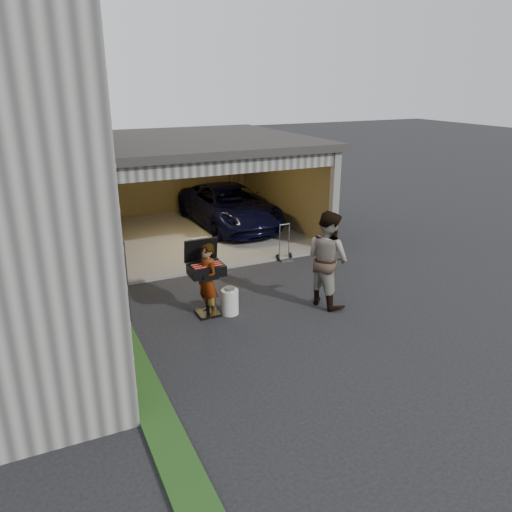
{
  "coord_description": "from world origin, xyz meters",
  "views": [
    {
      "loc": [
        -3.46,
        -7.23,
        4.45
      ],
      "look_at": [
        0.48,
        1.14,
        1.15
      ],
      "focal_mm": 35.0,
      "sensor_mm": 36.0,
      "label": 1
    }
  ],
  "objects_px": {
    "woman": "(207,281)",
    "plywood_panel": "(115,327)",
    "minivan": "(229,208)",
    "man": "(327,259)",
    "bbq_grill": "(206,272)",
    "propane_tank": "(230,302)",
    "hand_truck": "(285,253)"
  },
  "relations": [
    {
      "from": "minivan",
      "to": "man",
      "type": "relative_size",
      "value": 2.28
    },
    {
      "from": "propane_tank",
      "to": "hand_truck",
      "type": "height_order",
      "value": "hand_truck"
    },
    {
      "from": "plywood_panel",
      "to": "woman",
      "type": "bearing_deg",
      "value": 18.22
    },
    {
      "from": "minivan",
      "to": "man",
      "type": "distance_m",
      "value": 6.16
    },
    {
      "from": "man",
      "to": "propane_tank",
      "type": "bearing_deg",
      "value": 66.1
    },
    {
      "from": "woman",
      "to": "plywood_panel",
      "type": "relative_size",
      "value": 1.59
    },
    {
      "from": "woman",
      "to": "plywood_panel",
      "type": "bearing_deg",
      "value": -82.53
    },
    {
      "from": "man",
      "to": "plywood_panel",
      "type": "height_order",
      "value": "man"
    },
    {
      "from": "hand_truck",
      "to": "woman",
      "type": "bearing_deg",
      "value": -142.3
    },
    {
      "from": "woman",
      "to": "propane_tank",
      "type": "distance_m",
      "value": 0.65
    },
    {
      "from": "woman",
      "to": "man",
      "type": "relative_size",
      "value": 0.75
    },
    {
      "from": "minivan",
      "to": "man",
      "type": "xyz_separation_m",
      "value": [
        -0.36,
        -6.14,
        0.37
      ]
    },
    {
      "from": "man",
      "to": "propane_tank",
      "type": "distance_m",
      "value": 2.16
    },
    {
      "from": "man",
      "to": "bbq_grill",
      "type": "xyz_separation_m",
      "value": [
        -2.4,
        0.6,
        -0.1
      ]
    },
    {
      "from": "minivan",
      "to": "propane_tank",
      "type": "xyz_separation_m",
      "value": [
        -2.35,
        -5.73,
        -0.37
      ]
    },
    {
      "from": "woman",
      "to": "bbq_grill",
      "type": "bearing_deg",
      "value": 165.55
    },
    {
      "from": "minivan",
      "to": "woman",
      "type": "height_order",
      "value": "woman"
    },
    {
      "from": "man",
      "to": "plywood_panel",
      "type": "relative_size",
      "value": 2.13
    },
    {
      "from": "man",
      "to": "hand_truck",
      "type": "bearing_deg",
      "value": -22.64
    },
    {
      "from": "woman",
      "to": "plywood_panel",
      "type": "xyz_separation_m",
      "value": [
        -1.9,
        -0.63,
        -0.28
      ]
    },
    {
      "from": "minivan",
      "to": "man",
      "type": "bearing_deg",
      "value": -94.41
    },
    {
      "from": "woman",
      "to": "man",
      "type": "height_order",
      "value": "man"
    },
    {
      "from": "bbq_grill",
      "to": "hand_truck",
      "type": "height_order",
      "value": "bbq_grill"
    },
    {
      "from": "propane_tank",
      "to": "man",
      "type": "bearing_deg",
      "value": -11.64
    },
    {
      "from": "man",
      "to": "hand_truck",
      "type": "distance_m",
      "value": 2.87
    },
    {
      "from": "bbq_grill",
      "to": "propane_tank",
      "type": "distance_m",
      "value": 0.78
    },
    {
      "from": "minivan",
      "to": "bbq_grill",
      "type": "height_order",
      "value": "bbq_grill"
    },
    {
      "from": "plywood_panel",
      "to": "bbq_grill",
      "type": "bearing_deg",
      "value": 20.51
    },
    {
      "from": "minivan",
      "to": "propane_tank",
      "type": "height_order",
      "value": "minivan"
    },
    {
      "from": "woman",
      "to": "propane_tank",
      "type": "xyz_separation_m",
      "value": [
        0.42,
        -0.1,
        -0.49
      ]
    },
    {
      "from": "woman",
      "to": "propane_tank",
      "type": "height_order",
      "value": "woman"
    },
    {
      "from": "minivan",
      "to": "woman",
      "type": "bearing_deg",
      "value": -117.23
    }
  ]
}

